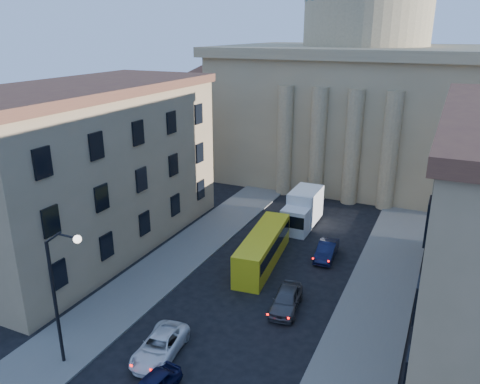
% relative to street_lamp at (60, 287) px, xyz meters
% --- Properties ---
extents(sidewalk_left, '(5.00, 60.00, 0.15)m').
position_rel_street_lamp_xyz_m(sidewalk_left, '(-1.53, 10.00, -5.21)').
color(sidewalk_left, '#63605A').
rests_on(sidewalk_left, ground).
extents(sidewalk_right, '(5.00, 60.00, 0.15)m').
position_rel_street_lamp_xyz_m(sidewalk_right, '(15.47, 10.00, -5.21)').
color(sidewalk_right, '#63605A').
rests_on(sidewalk_right, ground).
extents(church, '(68.02, 28.76, 36.60)m').
position_rel_street_lamp_xyz_m(church, '(6.97, 47.47, 6.59)').
color(church, '#927E5A').
rests_on(church, ground).
extents(building_left, '(11.60, 26.60, 14.70)m').
position_rel_street_lamp_xyz_m(building_left, '(-10.03, 14.00, 2.14)').
color(building_left, tan).
rests_on(building_left, ground).
extents(street_lamp, '(2.62, 0.44, 8.83)m').
position_rel_street_lamp_xyz_m(street_lamp, '(0.00, 0.00, 0.00)').
color(street_lamp, black).
rests_on(street_lamp, ground).
extents(car_left_mid, '(2.86, 5.10, 1.35)m').
position_rel_street_lamp_xyz_m(car_left_mid, '(4.38, 2.96, -4.61)').
color(car_left_mid, white).
rests_on(car_left_mid, ground).
extents(car_right_far, '(2.37, 4.71, 1.54)m').
position_rel_street_lamp_xyz_m(car_right_far, '(9.70, 11.04, -4.52)').
color(car_right_far, '#434347').
rests_on(car_right_far, ground).
extents(car_right_distant, '(1.74, 4.35, 1.41)m').
position_rel_street_lamp_xyz_m(car_right_distant, '(10.27, 20.00, -4.58)').
color(car_right_distant, black).
rests_on(car_right_distant, ground).
extents(city_bus, '(3.28, 10.12, 2.80)m').
position_rel_street_lamp_xyz_m(city_bus, '(5.58, 16.75, -3.78)').
color(city_bus, gold).
rests_on(city_bus, ground).
extents(box_truck, '(2.61, 6.53, 3.58)m').
position_rel_street_lamp_xyz_m(box_truck, '(6.14, 26.02, -3.59)').
color(box_truck, silver).
rests_on(box_truck, ground).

